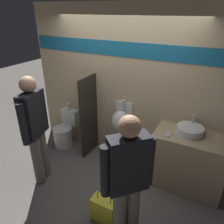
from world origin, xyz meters
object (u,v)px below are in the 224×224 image
at_px(cell_phone, 168,134).
at_px(urinal_near_counter, 121,121).
at_px(person_with_lanyard, 127,180).
at_px(toilet, 65,132).
at_px(person_in_vest, 35,127).
at_px(sink_basin, 190,130).
at_px(shopping_bag, 104,210).

xyz_separation_m(cell_phone, urinal_near_counter, (-0.91, 0.27, -0.15)).
xyz_separation_m(urinal_near_counter, person_with_lanyard, (0.80, -1.45, 0.18)).
xyz_separation_m(cell_phone, person_with_lanyard, (-0.12, -1.18, 0.03)).
xyz_separation_m(toilet, person_in_vest, (0.33, -0.99, 0.68)).
bearing_deg(cell_phone, toilet, 177.00).
distance_m(toilet, person_in_vest, 1.24).
distance_m(sink_basin, urinal_near_counter, 1.20).
distance_m(urinal_near_counter, person_with_lanyard, 1.66).
distance_m(sink_basin, person_with_lanyard, 1.42).
bearing_deg(shopping_bag, cell_phone, 66.51).
bearing_deg(person_in_vest, shopping_bag, -115.03).
bearing_deg(urinal_near_counter, person_with_lanyard, -61.23).
bearing_deg(sink_basin, person_with_lanyard, -105.96).
xyz_separation_m(cell_phone, toilet, (-2.11, 0.11, -0.61)).
relative_size(person_with_lanyard, shopping_bag, 3.32).
bearing_deg(person_with_lanyard, sink_basin, 26.63).
height_order(cell_phone, shopping_bag, cell_phone).
bearing_deg(urinal_near_counter, toilet, -172.63).
height_order(cell_phone, urinal_near_counter, urinal_near_counter).
xyz_separation_m(sink_basin, shopping_bag, (-0.74, -1.26, -0.77)).
bearing_deg(person_in_vest, toilet, 2.57).
bearing_deg(person_with_lanyard, person_in_vest, 122.09).
relative_size(urinal_near_counter, person_in_vest, 0.65).
bearing_deg(toilet, urinal_near_counter, 7.37).
height_order(toilet, person_in_vest, person_in_vest).
relative_size(toilet, shopping_bag, 1.67).
bearing_deg(person_in_vest, cell_phone, -79.72).
xyz_separation_m(sink_basin, urinal_near_counter, (-1.19, 0.09, -0.20)).
height_order(urinal_near_counter, toilet, urinal_near_counter).
bearing_deg(toilet, sink_basin, 1.60).
bearing_deg(shopping_bag, toilet, 143.85).
bearing_deg(person_in_vest, person_with_lanyard, -116.31).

